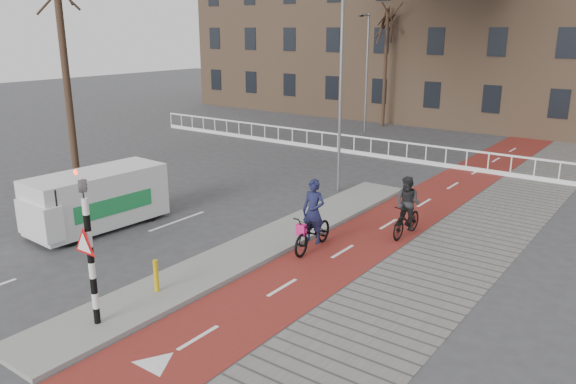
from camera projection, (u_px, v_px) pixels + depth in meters
The scene contains 15 objects.
ground at pixel (184, 301), 13.63m from camera, with size 120.00×120.00×0.00m, color #38383A.
bike_lane at pixel (413, 209), 20.52m from camera, with size 2.50×60.00×0.01m, color maroon.
sidewalk at pixel (490, 225), 18.93m from camera, with size 3.00×60.00×0.01m, color slate.
curb_island at pixel (264, 244), 17.10m from camera, with size 1.80×16.00×0.12m, color gray.
traffic_signal at pixel (88, 244), 11.85m from camera, with size 0.80×0.80×3.68m.
bollard at pixel (156, 276), 13.78m from camera, with size 0.12×0.12×0.82m, color gold.
cyclist_near at pixel (313, 227), 16.59m from camera, with size 0.94×2.16×2.16m.
cyclist_far at pixel (407, 212), 17.67m from camera, with size 0.84×1.81×1.94m.
van at pixel (97, 198), 18.41m from camera, with size 2.01×4.53×1.91m.
railing at pixel (354, 148), 29.54m from camera, with size 28.00×0.10×0.99m.
townhouse_row at pixel (494, 6), 37.92m from camera, with size 46.00×10.00×15.90m.
tree_left at pixel (65, 65), 24.10m from camera, with size 0.31×0.31×9.71m, color black.
tree_mid at pixel (385, 69), 37.06m from camera, with size 0.23×0.23×7.62m, color black.
streetlight_near at pixel (340, 96), 21.82m from camera, with size 0.12×0.12×7.65m, color slate.
streetlight_left at pixel (367, 74), 35.14m from camera, with size 0.12×0.12×7.25m, color slate.
Camera 1 is at (9.34, -8.45, 6.36)m, focal length 35.00 mm.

